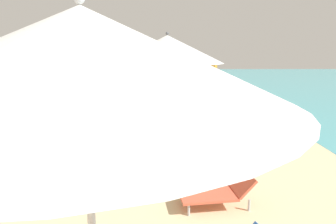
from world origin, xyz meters
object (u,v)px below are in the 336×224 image
Objects in this scene: lounger_farthest_shoreside at (172,80)px; lounger_third_inland at (217,190)px; lounger_sixth_shoreside at (169,86)px; person_walking_near at (214,72)px; umbrella_fifth at (160,47)px; cooler_box at (250,135)px; lounger_third_shoreside at (189,145)px; umbrella_farthest at (164,53)px; umbrella_second at (82,57)px; lounger_fourth_shoreside at (174,114)px; umbrella_fourth at (148,58)px; lounger_fifth_shoreside at (168,96)px; lounger_fourth_inland at (178,127)px; umbrella_third at (167,49)px; umbrella_sixth at (155,50)px.

lounger_third_inland is at bearing 86.02° from lounger_farthest_shoreside.
person_walking_near reaches higher than lounger_sixth_shoreside.
umbrella_fifth is 5.21× the size of cooler_box.
umbrella_farthest is at bearing -79.66° from lounger_third_shoreside.
cooler_box is at bearing -79.69° from umbrella_farthest.
lounger_fourth_shoreside is (0.80, 8.86, -2.22)m from umbrella_second.
umbrella_fifth is at bearing 85.41° from umbrella_fourth.
cooler_box is at bearing -121.07° from lounger_third_inland.
person_walking_near is (2.67, -2.76, 0.84)m from lounger_farthest_shoreside.
lounger_fourth_shoreside is at bearing 35.60° from person_walking_near.
lounger_farthest_shoreside is at bearing -80.92° from lounger_fifth_shoreside.
lounger_farthest_shoreside is (0.35, 8.10, -0.04)m from lounger_fifth_shoreside.
lounger_fifth_shoreside is 6.79m from cooler_box.
person_walking_near is (2.86, 9.42, 0.80)m from lounger_fourth_shoreside.
umbrella_second is 18.70m from person_walking_near.
cooler_box is at bearing 48.62° from person_walking_near.
lounger_farthest_shoreside is (0.16, 14.18, -0.08)m from lounger_fourth_inland.
umbrella_farthest reaches higher than lounger_third_shoreside.
lounger_farthest_shoreside is (-0.34, 18.11, -0.00)m from lounger_third_inland.
umbrella_fifth is 1.99× the size of lounger_sixth_shoreside.
umbrella_farthest is (0.42, 19.95, -0.22)m from umbrella_second.
lounger_fourth_inland reaches higher than lounger_sixth_shoreside.
lounger_third_inland is 10.03m from lounger_fifth_shoreside.
lounger_third_shoreside is 2.22m from cooler_box.
lounger_sixth_shoreside is at bearing 84.95° from umbrella_fourth.
umbrella_fifth reaches higher than lounger_fourth_inland.
lounger_sixth_shoreside reaches higher than lounger_fourth_shoreside.
umbrella_second is at bearing 98.76° from lounger_fifth_shoreside.
cooler_box is at bearing 157.42° from lounger_fourth_inland.
umbrella_third is 1.60× the size of person_walking_near.
lounger_fourth_shoreside is at bearing -88.08° from umbrella_farthest.
lounger_third_inland is 9.19m from umbrella_fifth.
umbrella_third reaches higher than umbrella_fourth.
umbrella_third is 1.07× the size of umbrella_farthest.
lounger_farthest_shoreside reaches higher than lounger_fourth_shoreside.
umbrella_sixth is at bearing -71.14° from lounger_fourth_shoreside.
umbrella_farthest is at bearing 100.31° from cooler_box.
umbrella_third is at bearing 39.89° from person_walking_near.
lounger_fourth_inland is 13.23m from umbrella_farthest.
umbrella_second is at bearing -89.55° from umbrella_sixth.
umbrella_second is 1.88× the size of lounger_third_shoreside.
person_walking_near is at bearing -152.00° from lounger_sixth_shoreside.
lounger_fourth_inland is 6.08m from lounger_fifth_shoreside.
umbrella_third is 9.05m from lounger_fifth_shoreside.
cooler_box is at bearing -137.08° from lounger_third_shoreside.
umbrella_second is at bearing 69.94° from lounger_fourth_inland.
lounger_third_inland is 2.23× the size of cooler_box.
umbrella_sixth is at bearing 107.55° from cooler_box.
lounger_third_shoreside is 0.94× the size of lounger_farthest_shoreside.
lounger_fourth_shoreside reaches higher than cooler_box.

